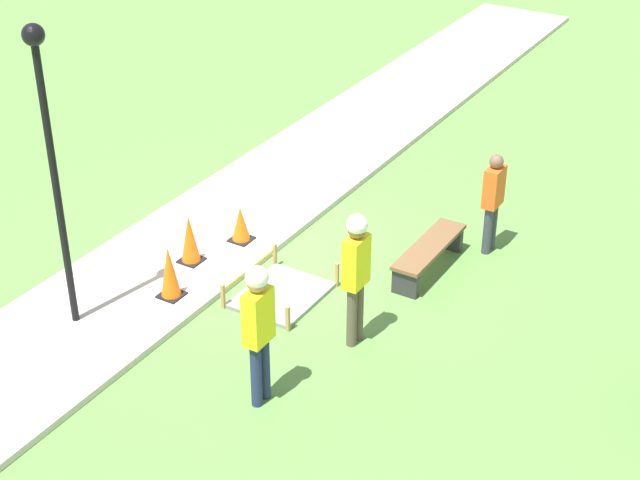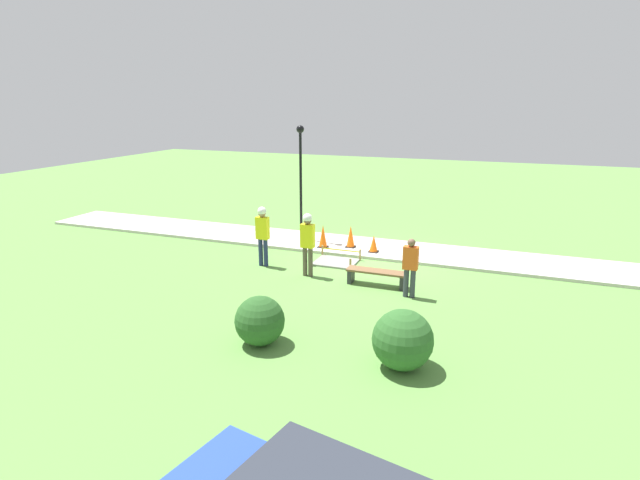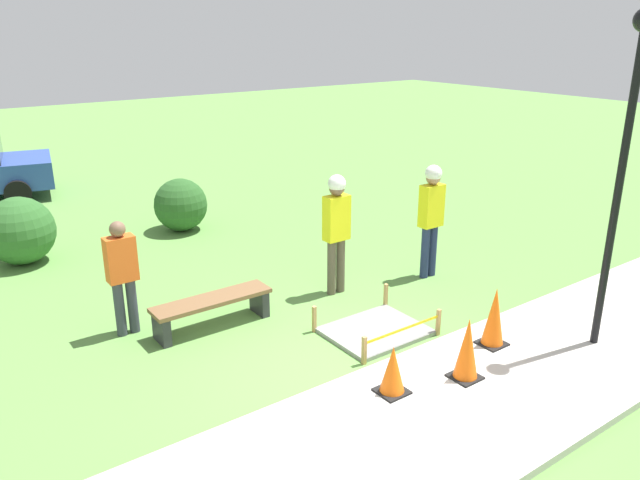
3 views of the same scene
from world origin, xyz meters
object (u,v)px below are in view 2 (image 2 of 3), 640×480
at_px(lamppost_near, 301,167).
at_px(traffic_cone_far_patch, 351,236).
at_px(park_bench, 377,275).
at_px(traffic_cone_near_patch, 374,244).
at_px(worker_supervisor, 263,230).
at_px(traffic_cone_sidewalk_edge, 323,236).
at_px(bystander_in_orange_shirt, 410,265).
at_px(worker_assistant, 308,238).

bearing_deg(lamppost_near, traffic_cone_far_patch, 168.86).
relative_size(traffic_cone_far_patch, park_bench, 0.45).
relative_size(traffic_cone_near_patch, worker_supervisor, 0.30).
relative_size(traffic_cone_near_patch, traffic_cone_sidewalk_edge, 0.73).
height_order(traffic_cone_sidewalk_edge, lamppost_near, lamppost_near).
bearing_deg(lamppost_near, bystander_in_orange_shirt, 140.01).
xyz_separation_m(traffic_cone_far_patch, park_bench, (-1.75, 3.14, -0.16)).
height_order(worker_supervisor, bystander_in_orange_shirt, worker_supervisor).
height_order(traffic_cone_near_patch, lamppost_near, lamppost_near).
relative_size(traffic_cone_sidewalk_edge, lamppost_near, 0.19).
bearing_deg(traffic_cone_near_patch, worker_supervisor, 38.69).
relative_size(traffic_cone_sidewalk_edge, worker_supervisor, 0.41).
distance_m(worker_supervisor, lamppost_near, 3.51).
distance_m(traffic_cone_far_patch, park_bench, 3.60).
relative_size(worker_supervisor, worker_assistant, 1.00).
distance_m(park_bench, worker_supervisor, 3.97).
bearing_deg(bystander_in_orange_shirt, lamppost_near, -39.99).
distance_m(traffic_cone_sidewalk_edge, bystander_in_orange_shirt, 5.00).
bearing_deg(bystander_in_orange_shirt, traffic_cone_far_patch, -52.73).
height_order(worker_assistant, bystander_in_orange_shirt, worker_assistant).
xyz_separation_m(traffic_cone_near_patch, bystander_in_orange_shirt, (-1.88, 3.39, 0.54)).
distance_m(park_bench, lamppost_near, 5.78).
distance_m(park_bench, worker_assistant, 2.33).
relative_size(traffic_cone_sidewalk_edge, worker_assistant, 0.41).
height_order(traffic_cone_far_patch, worker_supervisor, worker_supervisor).
relative_size(traffic_cone_near_patch, worker_assistant, 0.30).
distance_m(traffic_cone_far_patch, bystander_in_orange_shirt, 4.64).
height_order(worker_assistant, lamppost_near, lamppost_near).
relative_size(traffic_cone_far_patch, worker_supervisor, 0.40).
relative_size(worker_assistant, lamppost_near, 0.46).
relative_size(traffic_cone_near_patch, bystander_in_orange_shirt, 0.36).
xyz_separation_m(worker_assistant, lamppost_near, (1.67, -3.48, 1.63)).
distance_m(bystander_in_orange_shirt, lamppost_near, 6.63).
bearing_deg(lamppost_near, traffic_cone_near_patch, 166.98).
xyz_separation_m(park_bench, bystander_in_orange_shirt, (-1.04, 0.54, 0.60)).
bearing_deg(worker_assistant, worker_supervisor, -12.61).
bearing_deg(park_bench, lamppost_near, -42.83).
bearing_deg(traffic_cone_far_patch, worker_supervisor, 52.14).
bearing_deg(worker_assistant, bystander_in_orange_shirt, 169.37).
bearing_deg(traffic_cone_sidewalk_edge, traffic_cone_near_patch, -177.92).
bearing_deg(park_bench, bystander_in_orange_shirt, 152.72).
bearing_deg(traffic_cone_far_patch, traffic_cone_sidewalk_edge, 20.87).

